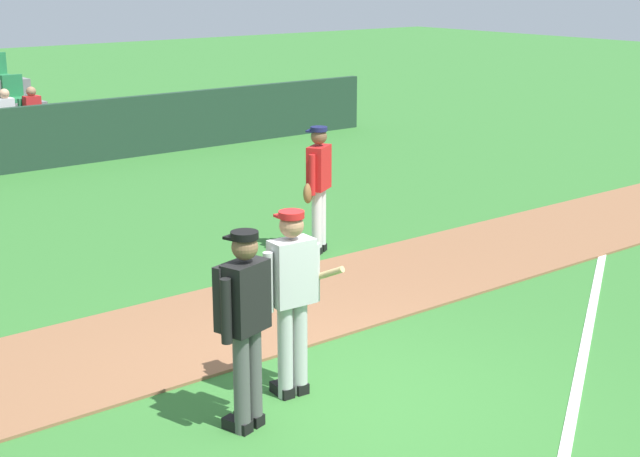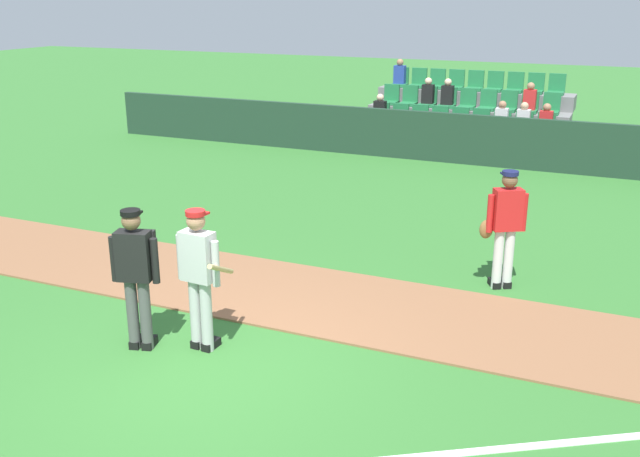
% 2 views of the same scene
% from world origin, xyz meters
% --- Properties ---
extents(ground_plane, '(80.00, 80.00, 0.00)m').
position_xyz_m(ground_plane, '(0.00, 0.00, 0.00)').
color(ground_plane, '#33702D').
extents(infield_dirt_path, '(28.00, 2.20, 0.03)m').
position_xyz_m(infield_dirt_path, '(0.00, 2.25, 0.01)').
color(infield_dirt_path, brown).
rests_on(infield_dirt_path, ground).
extents(foul_line_chalk, '(10.20, 6.49, 0.01)m').
position_xyz_m(foul_line_chalk, '(3.00, -0.50, 0.01)').
color(foul_line_chalk, white).
rests_on(foul_line_chalk, ground).
extents(dugout_fence, '(20.00, 0.16, 1.26)m').
position_xyz_m(dugout_fence, '(0.00, 11.49, 0.63)').
color(dugout_fence, '#1E3828').
rests_on(dugout_fence, ground).
extents(stadium_bleachers, '(5.55, 2.95, 2.30)m').
position_xyz_m(stadium_bleachers, '(0.00, 13.35, 0.63)').
color(stadium_bleachers, slate).
rests_on(stadium_bleachers, ground).
extents(batter_grey_jersey, '(0.67, 0.79, 1.76)m').
position_xyz_m(batter_grey_jersey, '(-0.26, 0.37, 0.97)').
color(batter_grey_jersey, '#B2B2B2').
rests_on(batter_grey_jersey, ground).
extents(umpire_home_plate, '(0.57, 0.38, 1.76)m').
position_xyz_m(umpire_home_plate, '(-0.96, 0.10, 1.00)').
color(umpire_home_plate, '#4C4C4C').
rests_on(umpire_home_plate, ground).
extents(runner_red_jersey, '(0.64, 0.43, 1.76)m').
position_xyz_m(runner_red_jersey, '(2.70, 3.74, 0.96)').
color(runner_red_jersey, silver).
rests_on(runner_red_jersey, ground).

